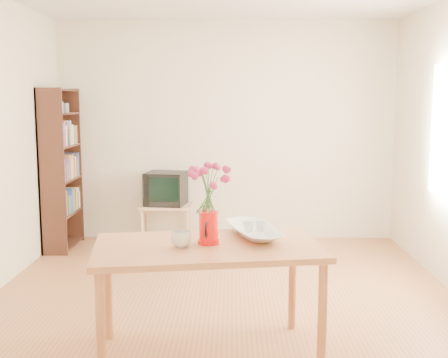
{
  "coord_description": "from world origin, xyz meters",
  "views": [
    {
      "loc": [
        0.07,
        -4.46,
        1.68
      ],
      "look_at": [
        0.0,
        0.3,
        1.0
      ],
      "focal_mm": 45.0,
      "sensor_mm": 36.0,
      "label": 1
    }
  ],
  "objects_px": {
    "table": "(208,256)",
    "television": "(166,188)",
    "bowl": "(254,207)",
    "pitcher": "(209,229)",
    "mug": "(181,239)"
  },
  "relations": [
    {
      "from": "table",
      "to": "television",
      "type": "distance_m",
      "value": 2.99
    },
    {
      "from": "table",
      "to": "television",
      "type": "relative_size",
      "value": 3.12
    },
    {
      "from": "table",
      "to": "bowl",
      "type": "xyz_separation_m",
      "value": [
        0.31,
        0.22,
        0.28
      ]
    },
    {
      "from": "table",
      "to": "bowl",
      "type": "relative_size",
      "value": 3.56
    },
    {
      "from": "bowl",
      "to": "television",
      "type": "xyz_separation_m",
      "value": [
        -0.92,
        2.71,
        -0.3
      ]
    },
    {
      "from": "table",
      "to": "pitcher",
      "type": "height_order",
      "value": "pitcher"
    },
    {
      "from": "bowl",
      "to": "television",
      "type": "distance_m",
      "value": 2.88
    },
    {
      "from": "bowl",
      "to": "television",
      "type": "bearing_deg",
      "value": 108.77
    },
    {
      "from": "table",
      "to": "television",
      "type": "xyz_separation_m",
      "value": [
        -0.61,
        2.93,
        -0.02
      ]
    },
    {
      "from": "pitcher",
      "to": "television",
      "type": "relative_size",
      "value": 0.44
    },
    {
      "from": "mug",
      "to": "bowl",
      "type": "height_order",
      "value": "bowl"
    },
    {
      "from": "mug",
      "to": "bowl",
      "type": "bearing_deg",
      "value": 175.61
    },
    {
      "from": "table",
      "to": "mug",
      "type": "distance_m",
      "value": 0.22
    },
    {
      "from": "pitcher",
      "to": "mug",
      "type": "relative_size",
      "value": 1.67
    },
    {
      "from": "table",
      "to": "pitcher",
      "type": "xyz_separation_m",
      "value": [
        0.0,
        0.03,
        0.18
      ]
    }
  ]
}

